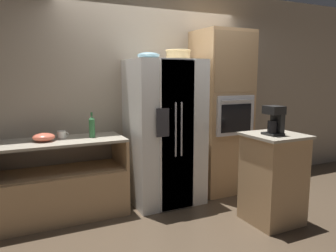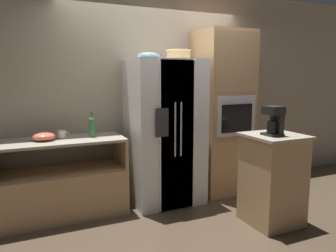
{
  "view_description": "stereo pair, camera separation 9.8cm",
  "coord_description": "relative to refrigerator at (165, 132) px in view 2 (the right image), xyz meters",
  "views": [
    {
      "loc": [
        -1.75,
        -3.65,
        1.62
      ],
      "look_at": [
        -0.0,
        -0.02,
        1.0
      ],
      "focal_mm": 35.0,
      "sensor_mm": 36.0,
      "label": 1
    },
    {
      "loc": [
        -1.66,
        -3.69,
        1.62
      ],
      "look_at": [
        -0.0,
        -0.02,
        1.0
      ],
      "focal_mm": 35.0,
      "sensor_mm": 36.0,
      "label": 2
    }
  ],
  "objects": [
    {
      "name": "ground_plane",
      "position": [
        0.01,
        -0.07,
        -0.91
      ],
      "size": [
        20.0,
        20.0,
        0.0
      ],
      "primitive_type": "plane",
      "color": "#4C3D2D"
    },
    {
      "name": "wall_back",
      "position": [
        0.01,
        0.4,
        0.49
      ],
      "size": [
        12.0,
        0.06,
        2.8
      ],
      "color": "tan",
      "rests_on": "ground_plane"
    },
    {
      "name": "counter_left",
      "position": [
        -1.34,
        0.06,
        -0.59
      ],
      "size": [
        1.53,
        0.62,
        0.91
      ],
      "color": "tan",
      "rests_on": "ground_plane"
    },
    {
      "name": "refrigerator",
      "position": [
        0.0,
        0.0,
        0.0
      ],
      "size": [
        0.89,
        0.76,
        1.82
      ],
      "color": "white",
      "rests_on": "ground_plane"
    },
    {
      "name": "wall_oven",
      "position": [
        0.89,
        0.04,
        0.2
      ],
      "size": [
        0.7,
        0.7,
        2.22
      ],
      "color": "tan",
      "rests_on": "ground_plane"
    },
    {
      "name": "island_counter",
      "position": [
        0.81,
        -1.08,
        -0.41
      ],
      "size": [
        0.59,
        0.58,
        1.0
      ],
      "color": "tan",
      "rests_on": "ground_plane"
    },
    {
      "name": "wicker_basket",
      "position": [
        0.19,
        0.01,
        0.98
      ],
      "size": [
        0.32,
        0.32,
        0.12
      ],
      "color": "tan",
      "rests_on": "refrigerator"
    },
    {
      "name": "fruit_bowl",
      "position": [
        -0.22,
        -0.01,
        0.95
      ],
      "size": [
        0.27,
        0.27,
        0.08
      ],
      "color": "#668C99",
      "rests_on": "refrigerator"
    },
    {
      "name": "bottle_tall",
      "position": [
        -0.91,
        0.06,
        0.13
      ],
      "size": [
        0.07,
        0.07,
        0.3
      ],
      "color": "#33723F",
      "rests_on": "counter_left"
    },
    {
      "name": "mug",
      "position": [
        -1.24,
        0.13,
        0.04
      ],
      "size": [
        0.13,
        0.1,
        0.09
      ],
      "color": "silver",
      "rests_on": "counter_left"
    },
    {
      "name": "mixing_bowl",
      "position": [
        -1.44,
        0.06,
        0.04
      ],
      "size": [
        0.24,
        0.24,
        0.09
      ],
      "color": "#DB664C",
      "rests_on": "counter_left"
    },
    {
      "name": "coffee_maker",
      "position": [
        0.77,
        -1.11,
        0.26
      ],
      "size": [
        0.17,
        0.19,
        0.31
      ],
      "color": "black",
      "rests_on": "island_counter"
    }
  ]
}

